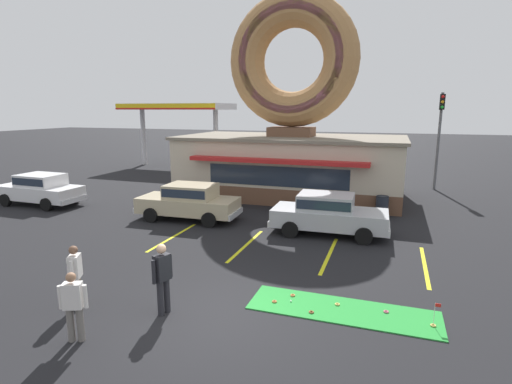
{
  "coord_description": "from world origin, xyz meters",
  "views": [
    {
      "loc": [
        3.78,
        -7.88,
        4.83
      ],
      "look_at": [
        -0.63,
        5.0,
        2.0
      ],
      "focal_mm": 28.0,
      "sensor_mm": 36.0,
      "label": 1
    }
  ],
  "objects_px": {
    "trash_bin": "(382,206)",
    "car_white": "(40,188)",
    "car_silver": "(328,213)",
    "traffic_light_pole": "(440,128)",
    "golf_ball": "(291,301)",
    "pedestrian_leather_jacket_man": "(76,274)",
    "pedestrian_blue_sweater_man": "(74,304)",
    "putting_flag_pin": "(437,309)",
    "car_champagne": "(189,200)",
    "pedestrian_hooded_kid": "(163,275)"
  },
  "relations": [
    {
      "from": "pedestrian_hooded_kid",
      "to": "trash_bin",
      "type": "xyz_separation_m",
      "value": [
        4.68,
        10.93,
        -0.48
      ]
    },
    {
      "from": "golf_ball",
      "to": "pedestrian_blue_sweater_man",
      "type": "height_order",
      "value": "pedestrian_blue_sweater_man"
    },
    {
      "from": "pedestrian_leather_jacket_man",
      "to": "traffic_light_pole",
      "type": "height_order",
      "value": "traffic_light_pole"
    },
    {
      "from": "golf_ball",
      "to": "putting_flag_pin",
      "type": "bearing_deg",
      "value": -0.68
    },
    {
      "from": "car_silver",
      "to": "pedestrian_leather_jacket_man",
      "type": "bearing_deg",
      "value": -121.78
    },
    {
      "from": "car_champagne",
      "to": "pedestrian_leather_jacket_man",
      "type": "height_order",
      "value": "car_champagne"
    },
    {
      "from": "car_champagne",
      "to": "trash_bin",
      "type": "relative_size",
      "value": 4.75
    },
    {
      "from": "pedestrian_blue_sweater_man",
      "to": "traffic_light_pole",
      "type": "xyz_separation_m",
      "value": [
        8.67,
        20.21,
        2.86
      ]
    },
    {
      "from": "golf_ball",
      "to": "pedestrian_leather_jacket_man",
      "type": "height_order",
      "value": "pedestrian_leather_jacket_man"
    },
    {
      "from": "pedestrian_leather_jacket_man",
      "to": "car_white",
      "type": "bearing_deg",
      "value": 140.31
    },
    {
      "from": "car_champagne",
      "to": "pedestrian_blue_sweater_man",
      "type": "xyz_separation_m",
      "value": [
        2.29,
        -9.3,
        -0.03
      ]
    },
    {
      "from": "pedestrian_hooded_kid",
      "to": "putting_flag_pin",
      "type": "bearing_deg",
      "value": 13.3
    },
    {
      "from": "golf_ball",
      "to": "pedestrian_blue_sweater_man",
      "type": "distance_m",
      "value": 5.05
    },
    {
      "from": "pedestrian_hooded_kid",
      "to": "golf_ball",
      "type": "bearing_deg",
      "value": 28.27
    },
    {
      "from": "pedestrian_blue_sweater_man",
      "to": "car_silver",
      "type": "bearing_deg",
      "value": 67.11
    },
    {
      "from": "car_white",
      "to": "traffic_light_pole",
      "type": "height_order",
      "value": "traffic_light_pole"
    },
    {
      "from": "car_silver",
      "to": "car_white",
      "type": "bearing_deg",
      "value": 179.4
    },
    {
      "from": "traffic_light_pole",
      "to": "car_silver",
      "type": "bearing_deg",
      "value": -113.5
    },
    {
      "from": "putting_flag_pin",
      "to": "pedestrian_hooded_kid",
      "type": "bearing_deg",
      "value": -166.7
    },
    {
      "from": "putting_flag_pin",
      "to": "traffic_light_pole",
      "type": "height_order",
      "value": "traffic_light_pole"
    },
    {
      "from": "car_white",
      "to": "trash_bin",
      "type": "height_order",
      "value": "car_white"
    },
    {
      "from": "car_champagne",
      "to": "pedestrian_leather_jacket_man",
      "type": "bearing_deg",
      "value": -81.4
    },
    {
      "from": "putting_flag_pin",
      "to": "car_silver",
      "type": "xyz_separation_m",
      "value": [
        -3.39,
        6.1,
        0.43
      ]
    },
    {
      "from": "putting_flag_pin",
      "to": "car_white",
      "type": "bearing_deg",
      "value": 160.96
    },
    {
      "from": "pedestrian_blue_sweater_man",
      "to": "pedestrian_hooded_kid",
      "type": "xyz_separation_m",
      "value": [
        1.13,
        1.62,
        0.13
      ]
    },
    {
      "from": "golf_ball",
      "to": "traffic_light_pole",
      "type": "xyz_separation_m",
      "value": [
        4.77,
        17.1,
        3.66
      ]
    },
    {
      "from": "golf_ball",
      "to": "traffic_light_pole",
      "type": "bearing_deg",
      "value": 74.42
    },
    {
      "from": "car_silver",
      "to": "trash_bin",
      "type": "distance_m",
      "value": 3.92
    },
    {
      "from": "pedestrian_hooded_kid",
      "to": "pedestrian_leather_jacket_man",
      "type": "distance_m",
      "value": 2.24
    },
    {
      "from": "car_white",
      "to": "pedestrian_blue_sweater_man",
      "type": "bearing_deg",
      "value": -40.69
    },
    {
      "from": "car_silver",
      "to": "traffic_light_pole",
      "type": "height_order",
      "value": "traffic_light_pole"
    },
    {
      "from": "car_white",
      "to": "golf_ball",
      "type": "bearing_deg",
      "value": -22.84
    },
    {
      "from": "putting_flag_pin",
      "to": "car_silver",
      "type": "relative_size",
      "value": 0.12
    },
    {
      "from": "putting_flag_pin",
      "to": "trash_bin",
      "type": "xyz_separation_m",
      "value": [
        -1.46,
        9.48,
        0.06
      ]
    },
    {
      "from": "car_silver",
      "to": "trash_bin",
      "type": "relative_size",
      "value": 4.73
    },
    {
      "from": "trash_bin",
      "to": "car_white",
      "type": "bearing_deg",
      "value": -169.03
    },
    {
      "from": "car_white",
      "to": "pedestrian_blue_sweater_man",
      "type": "xyz_separation_m",
      "value": [
        10.84,
        -9.32,
        -0.03
      ]
    },
    {
      "from": "golf_ball",
      "to": "car_silver",
      "type": "relative_size",
      "value": 0.01
    },
    {
      "from": "golf_ball",
      "to": "traffic_light_pole",
      "type": "relative_size",
      "value": 0.01
    },
    {
      "from": "putting_flag_pin",
      "to": "car_champagne",
      "type": "height_order",
      "value": "car_champagne"
    },
    {
      "from": "pedestrian_hooded_kid",
      "to": "traffic_light_pole",
      "type": "height_order",
      "value": "traffic_light_pole"
    },
    {
      "from": "traffic_light_pole",
      "to": "pedestrian_hooded_kid",
      "type": "bearing_deg",
      "value": -112.07
    },
    {
      "from": "trash_bin",
      "to": "traffic_light_pole",
      "type": "distance_m",
      "value": 8.78
    },
    {
      "from": "pedestrian_leather_jacket_man",
      "to": "pedestrian_hooded_kid",
      "type": "bearing_deg",
      "value": 10.71
    },
    {
      "from": "car_champagne",
      "to": "traffic_light_pole",
      "type": "xyz_separation_m",
      "value": [
        10.96,
        10.91,
        2.84
      ]
    },
    {
      "from": "golf_ball",
      "to": "pedestrian_leather_jacket_man",
      "type": "xyz_separation_m",
      "value": [
        -4.97,
        -1.9,
        0.83
      ]
    },
    {
      "from": "golf_ball",
      "to": "car_champagne",
      "type": "xyz_separation_m",
      "value": [
        -6.19,
        6.19,
        0.82
      ]
    },
    {
      "from": "car_champagne",
      "to": "traffic_light_pole",
      "type": "bearing_deg",
      "value": 44.88
    },
    {
      "from": "pedestrian_blue_sweater_man",
      "to": "pedestrian_leather_jacket_man",
      "type": "relative_size",
      "value": 0.97
    },
    {
      "from": "car_white",
      "to": "car_champagne",
      "type": "height_order",
      "value": "same"
    }
  ]
}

